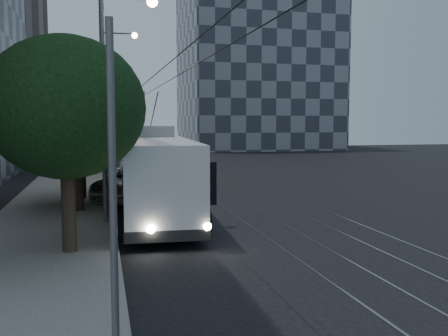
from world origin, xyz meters
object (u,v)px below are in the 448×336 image
car_white_b (139,167)px  car_white_d (131,158)px  car_white_a (128,171)px  trolleybus (156,174)px  streetlamp_near (113,83)px  pickup_silver (131,183)px  streetlamp_far (109,89)px  car_white_c (129,162)px

car_white_b → car_white_d: size_ratio=1.25×
car_white_a → car_white_d: 13.42m
trolleybus → streetlamp_near: size_ratio=1.42×
pickup_silver → streetlamp_far: streetlamp_far is taller
car_white_c → streetlamp_near: size_ratio=0.45×
trolleybus → streetlamp_near: bearing=-131.9°
trolleybus → car_white_c: (-0.01, 21.28, -1.14)m
trolleybus → pickup_silver: trolleybus is taller
trolleybus → car_white_a: bearing=95.7°
car_white_c → streetlamp_far: (-1.66, -5.53, 5.90)m
pickup_silver → car_white_a: pickup_silver is taller
car_white_b → car_white_c: car_white_b is taller
car_white_a → car_white_c: size_ratio=0.98×
car_white_b → car_white_d: (0.00, 10.40, -0.04)m
car_white_c → car_white_d: (0.41, 5.40, -0.03)m
pickup_silver → car_white_c: bearing=107.4°
car_white_c → car_white_d: size_ratio=1.09×
trolleybus → car_white_d: bearing=92.4°
car_white_d → streetlamp_near: size_ratio=0.41×
trolleybus → car_white_d: size_ratio=3.45×
trolleybus → pickup_silver: bearing=103.4°
car_white_b → streetlamp_near: size_ratio=0.52×
streetlamp_near → streetlamp_far: 17.61m
pickup_silver → car_white_d: size_ratio=1.64×
car_white_c → streetlamp_near: bearing=-100.7°
car_white_c → streetlamp_far: streetlamp_far is taller
car_white_b → streetlamp_far: size_ratio=0.44×
pickup_silver → car_white_a: bearing=108.4°
car_white_c → streetlamp_far: 8.26m
trolleybus → streetlamp_far: bearing=99.3°
trolleybus → car_white_a: size_ratio=3.25×
car_white_b → car_white_a: bearing=-118.4°
trolleybus → streetlamp_far: 16.55m
car_white_a → streetlamp_near: 15.98m
streetlamp_far → pickup_silver: bearing=-85.7°
pickup_silver → car_white_d: 21.93m
car_white_a → car_white_b: 3.14m
trolleybus → car_white_a: (-0.57, 13.30, -1.13)m
pickup_silver → streetlamp_far: size_ratio=0.57×
car_white_b → streetlamp_far: 6.27m
car_white_b → car_white_d: 10.40m
car_white_a → streetlamp_near: size_ratio=0.44×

